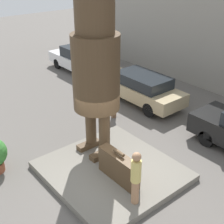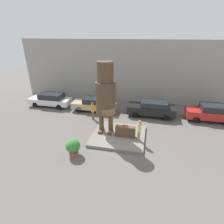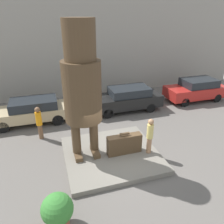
{
  "view_description": "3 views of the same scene",
  "coord_description": "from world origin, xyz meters",
  "px_view_note": "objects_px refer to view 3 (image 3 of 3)",
  "views": [
    {
      "loc": [
        6.5,
        -5.33,
        6.65
      ],
      "look_at": [
        0.03,
        -0.01,
        2.34
      ],
      "focal_mm": 50.0,
      "sensor_mm": 36.0,
      "label": 1
    },
    {
      "loc": [
        2.14,
        -12.06,
        7.75
      ],
      "look_at": [
        -0.61,
        0.26,
        2.06
      ],
      "focal_mm": 28.0,
      "sensor_mm": 36.0,
      "label": 2
    },
    {
      "loc": [
        -2.45,
        -7.96,
        6.16
      ],
      "look_at": [
        -0.01,
        -0.16,
        2.35
      ],
      "focal_mm": 35.0,
      "sensor_mm": 36.0,
      "label": 3
    }
  ],
  "objects_px": {
    "worker_hivis": "(39,122)",
    "giant_suitcase": "(124,144)",
    "tourist": "(150,135)",
    "parked_car_red": "(196,89)",
    "planter_pot": "(57,211)",
    "parked_car_black": "(126,98)",
    "parked_car_tan": "(32,111)",
    "statue_figure": "(82,83)"
  },
  "relations": [
    {
      "from": "giant_suitcase",
      "to": "statue_figure",
      "type": "bearing_deg",
      "value": 164.9
    },
    {
      "from": "parked_car_black",
      "to": "statue_figure",
      "type": "bearing_deg",
      "value": 50.48
    },
    {
      "from": "tourist",
      "to": "planter_pot",
      "type": "relative_size",
      "value": 1.38
    },
    {
      "from": "statue_figure",
      "to": "planter_pot",
      "type": "xyz_separation_m",
      "value": [
        -1.5,
        -3.25,
        -2.9
      ]
    },
    {
      "from": "parked_car_red",
      "to": "statue_figure",
      "type": "bearing_deg",
      "value": 26.51
    },
    {
      "from": "statue_figure",
      "to": "tourist",
      "type": "xyz_separation_m",
      "value": [
        2.77,
        -0.77,
        -2.42
      ]
    },
    {
      "from": "tourist",
      "to": "planter_pot",
      "type": "xyz_separation_m",
      "value": [
        -4.27,
        -2.48,
        -0.48
      ]
    },
    {
      "from": "parked_car_red",
      "to": "worker_hivis",
      "type": "relative_size",
      "value": 2.47
    },
    {
      "from": "statue_figure",
      "to": "worker_hivis",
      "type": "height_order",
      "value": "statue_figure"
    },
    {
      "from": "statue_figure",
      "to": "planter_pot",
      "type": "distance_m",
      "value": 4.6
    },
    {
      "from": "giant_suitcase",
      "to": "planter_pot",
      "type": "bearing_deg",
      "value": -138.76
    },
    {
      "from": "statue_figure",
      "to": "parked_car_red",
      "type": "distance_m",
      "value": 10.67
    },
    {
      "from": "tourist",
      "to": "parked_car_red",
      "type": "xyz_separation_m",
      "value": [
        6.46,
        5.37,
        -0.31
      ]
    },
    {
      "from": "statue_figure",
      "to": "tourist",
      "type": "relative_size",
      "value": 3.36
    },
    {
      "from": "tourist",
      "to": "parked_car_tan",
      "type": "height_order",
      "value": "tourist"
    },
    {
      "from": "parked_car_tan",
      "to": "parked_car_red",
      "type": "bearing_deg",
      "value": -178.93
    },
    {
      "from": "statue_figure",
      "to": "parked_car_tan",
      "type": "xyz_separation_m",
      "value": [
        -2.38,
        4.39,
        -2.78
      ]
    },
    {
      "from": "parked_car_black",
      "to": "planter_pot",
      "type": "height_order",
      "value": "parked_car_black"
    },
    {
      "from": "statue_figure",
      "to": "giant_suitcase",
      "type": "bearing_deg",
      "value": -15.1
    },
    {
      "from": "statue_figure",
      "to": "parked_car_tan",
      "type": "relative_size",
      "value": 1.2
    },
    {
      "from": "tourist",
      "to": "parked_car_black",
      "type": "bearing_deg",
      "value": 80.5
    },
    {
      "from": "parked_car_tan",
      "to": "parked_car_black",
      "type": "bearing_deg",
      "value": -179.84
    },
    {
      "from": "worker_hivis",
      "to": "tourist",
      "type": "bearing_deg",
      "value": -33.58
    },
    {
      "from": "tourist",
      "to": "parked_car_black",
      "type": "distance_m",
      "value": 5.25
    },
    {
      "from": "parked_car_black",
      "to": "giant_suitcase",
      "type": "bearing_deg",
      "value": 68.14
    },
    {
      "from": "tourist",
      "to": "parked_car_red",
      "type": "bearing_deg",
      "value": 39.73
    },
    {
      "from": "statue_figure",
      "to": "parked_car_black",
      "type": "relative_size",
      "value": 1.21
    },
    {
      "from": "worker_hivis",
      "to": "giant_suitcase",
      "type": "bearing_deg",
      "value": -37.83
    },
    {
      "from": "parked_car_black",
      "to": "parked_car_red",
      "type": "relative_size",
      "value": 1.07
    },
    {
      "from": "giant_suitcase",
      "to": "worker_hivis",
      "type": "bearing_deg",
      "value": 142.17
    },
    {
      "from": "parked_car_red",
      "to": "planter_pot",
      "type": "xyz_separation_m",
      "value": [
        -10.73,
        -7.85,
        -0.17
      ]
    },
    {
      "from": "statue_figure",
      "to": "worker_hivis",
      "type": "distance_m",
      "value": 4.01
    },
    {
      "from": "giant_suitcase",
      "to": "parked_car_red",
      "type": "xyz_separation_m",
      "value": [
        7.55,
        5.06,
        0.17
      ]
    },
    {
      "from": "planter_pot",
      "to": "parked_car_red",
      "type": "bearing_deg",
      "value": 36.19
    },
    {
      "from": "giant_suitcase",
      "to": "planter_pot",
      "type": "height_order",
      "value": "giant_suitcase"
    },
    {
      "from": "worker_hivis",
      "to": "parked_car_black",
      "type": "bearing_deg",
      "value": 20.11
    },
    {
      "from": "planter_pot",
      "to": "parked_car_black",
      "type": "bearing_deg",
      "value": 56.13
    },
    {
      "from": "parked_car_black",
      "to": "planter_pot",
      "type": "relative_size",
      "value": 3.82
    },
    {
      "from": "tourist",
      "to": "parked_car_tan",
      "type": "relative_size",
      "value": 0.36
    },
    {
      "from": "parked_car_tan",
      "to": "statue_figure",
      "type": "bearing_deg",
      "value": 118.44
    },
    {
      "from": "giant_suitcase",
      "to": "worker_hivis",
      "type": "distance_m",
      "value": 4.6
    },
    {
      "from": "tourist",
      "to": "worker_hivis",
      "type": "xyz_separation_m",
      "value": [
        -4.71,
        3.13,
        -0.17
      ]
    }
  ]
}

